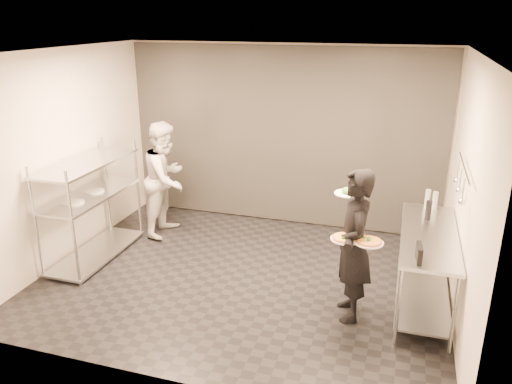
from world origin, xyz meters
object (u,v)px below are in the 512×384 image
(waiter, at_px, (353,246))
(bottle_green, at_px, (428,199))
(prep_counter, at_px, (426,257))
(bottle_clear, at_px, (435,200))
(pizza_plate_near, at_px, (345,238))
(salad_plate, at_px, (348,192))
(chef, at_px, (166,179))
(pos_monitor, at_px, (419,253))
(pizza_plate_far, at_px, (369,241))
(bottle_dark, at_px, (428,210))
(pass_rack, at_px, (91,204))

(waiter, bearing_deg, bottle_green, 132.20)
(prep_counter, xyz_separation_m, bottle_clear, (0.07, 0.80, 0.40))
(pizza_plate_near, bearing_deg, salad_plate, 96.00)
(chef, bearing_deg, prep_counter, -103.48)
(pos_monitor, height_order, bottle_green, bottle_green)
(pizza_plate_far, xyz_separation_m, bottle_green, (0.59, 1.45, 0.01))
(pizza_plate_far, relative_size, bottle_clear, 1.42)
(pos_monitor, xyz_separation_m, bottle_dark, (0.10, 1.12, 0.03))
(pizza_plate_near, bearing_deg, bottle_clear, 56.34)
(pos_monitor, relative_size, bottle_green, 0.99)
(pizza_plate_near, distance_m, pos_monitor, 0.75)
(prep_counter, xyz_separation_m, waiter, (-0.78, -0.44, 0.23))
(prep_counter, relative_size, pizza_plate_near, 6.01)
(bottle_green, bearing_deg, chef, 176.36)
(prep_counter, height_order, salad_plate, salad_plate)
(pizza_plate_near, bearing_deg, prep_counter, 34.50)
(pos_monitor, relative_size, bottle_clear, 1.09)
(waiter, bearing_deg, bottle_dark, 121.29)
(waiter, distance_m, bottle_green, 1.46)
(pass_rack, height_order, pizza_plate_near, pass_rack)
(pizza_plate_near, distance_m, salad_plate, 0.59)
(waiter, relative_size, pos_monitor, 7.38)
(pass_rack, xyz_separation_m, bottle_dark, (4.31, 0.40, 0.27))
(pos_monitor, distance_m, bottle_dark, 1.12)
(prep_counter, xyz_separation_m, pizza_plate_near, (-0.86, -0.59, 0.38))
(waiter, height_order, pos_monitor, waiter)
(pass_rack, height_order, salad_plate, pass_rack)
(bottle_green, height_order, bottle_clear, bottle_green)
(pos_monitor, bearing_deg, pass_rack, 165.72)
(pos_monitor, bearing_deg, bottle_green, 81.60)
(waiter, bearing_deg, pizza_plate_far, 22.75)
(waiter, distance_m, bottle_dark, 1.14)
(pizza_plate_near, bearing_deg, pass_rack, 170.43)
(pass_rack, bearing_deg, prep_counter, 0.03)
(pizza_plate_near, bearing_deg, waiter, 63.33)
(bottle_green, bearing_deg, bottle_dark, -89.66)
(pos_monitor, relative_size, bottle_dark, 0.99)
(pass_rack, xyz_separation_m, pos_monitor, (4.21, -0.72, 0.23))
(bottle_green, distance_m, bottle_dark, 0.40)
(bottle_green, bearing_deg, pos_monitor, -93.79)
(prep_counter, bearing_deg, waiter, -150.72)
(bottle_green, relative_size, bottle_dark, 1.00)
(pos_monitor, xyz_separation_m, bottle_green, (0.10, 1.52, 0.03))
(bottle_dark, bearing_deg, pass_rack, -174.72)
(pizza_plate_near, distance_m, pizza_plate_far, 0.25)
(salad_plate, bearing_deg, pass_rack, 178.25)
(salad_plate, xyz_separation_m, bottle_clear, (0.97, 0.91, -0.32))
(chef, relative_size, salad_plate, 5.80)
(waiter, height_order, bottle_green, waiter)
(pizza_plate_far, height_order, bottle_clear, bottle_clear)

